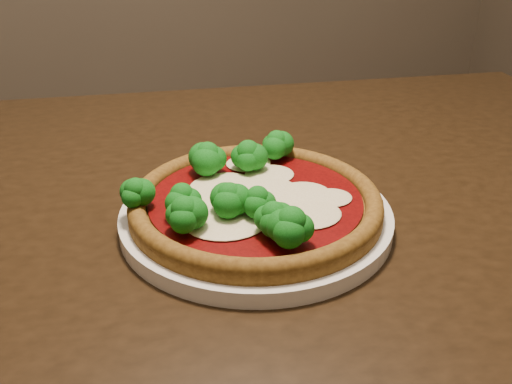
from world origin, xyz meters
name	(u,v)px	position (x,y,z in m)	size (l,w,h in m)	color
dining_table	(239,256)	(-0.11, -0.19, 0.66)	(1.37, 1.04, 0.75)	black
plate	(256,216)	(-0.11, -0.26, 0.76)	(0.30, 0.30, 0.02)	white
pizza	(251,198)	(-0.12, -0.26, 0.78)	(0.29, 0.28, 0.06)	brown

